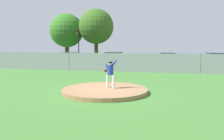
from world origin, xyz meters
TOP-DOWN VIEW (x-y plane):
  - ground_plane at (0.00, 6.00)m, footprint 80.00×80.00m
  - asphalt_strip at (0.00, 14.50)m, footprint 44.00×7.00m
  - pitchers_mound at (0.00, 0.00)m, footprint 4.75×4.75m
  - pitcher_youth at (0.24, 0.27)m, footprint 0.79×0.36m
  - baseball at (0.05, 0.90)m, footprint 0.07×0.07m
  - chainlink_fence at (-0.00, 10.00)m, footprint 31.68×0.07m
  - parked_car_teal at (-8.44, 14.76)m, footprint 2.06×4.37m
  - parked_car_silver at (8.51, 14.88)m, footprint 1.93×4.60m
  - parked_car_slate at (-2.69, 14.63)m, footprint 1.85×4.72m
  - parked_car_red at (3.46, 14.55)m, footprint 1.78×4.44m
  - traffic_light_near at (-8.65, 18.92)m, footprint 0.28×0.46m
  - tree_slender_far at (-11.54, 21.67)m, footprint 5.09×5.09m
  - tree_broad_left at (-6.80, 21.38)m, footprint 5.12×5.12m

SIDE VIEW (x-z plane):
  - ground_plane at x=0.00m, z-range 0.00..0.00m
  - asphalt_strip at x=0.00m, z-range 0.00..0.01m
  - pitchers_mound at x=0.00m, z-range 0.00..0.21m
  - baseball at x=0.05m, z-range 0.21..0.29m
  - parked_car_teal at x=-8.44m, z-range -0.04..1.59m
  - parked_car_red at x=3.46m, z-range -0.03..1.67m
  - parked_car_silver at x=8.51m, z-range -0.03..1.68m
  - parked_car_slate at x=-2.69m, z-range -0.04..1.69m
  - chainlink_fence at x=0.00m, z-range -0.05..1.84m
  - pitcher_youth at x=0.24m, z-range 0.34..1.93m
  - traffic_light_near at x=-8.65m, z-range 0.86..5.44m
  - tree_slender_far at x=-11.54m, z-range 1.05..8.28m
  - tree_broad_left at x=-6.80m, z-range 1.30..9.07m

